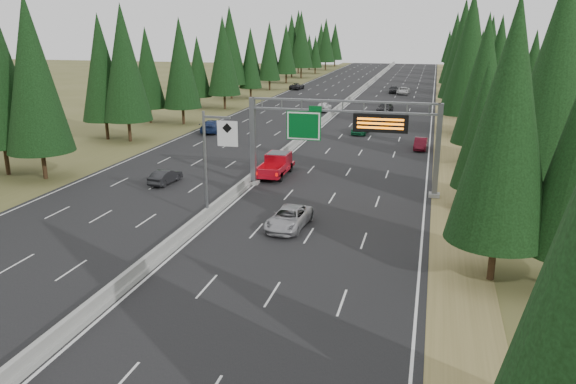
# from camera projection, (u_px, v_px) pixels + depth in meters

# --- Properties ---
(road) EXTENTS (32.00, 260.00, 0.08)m
(road) POSITION_uv_depth(u_px,v_px,m) (335.00, 113.00, 92.63)
(road) COLOR black
(road) RESTS_ON ground
(shoulder_right) EXTENTS (3.60, 260.00, 0.06)m
(shoulder_right) POSITION_uv_depth(u_px,v_px,m) (447.00, 117.00, 88.35)
(shoulder_right) COLOR olive
(shoulder_right) RESTS_ON ground
(shoulder_left) EXTENTS (3.60, 260.00, 0.06)m
(shoulder_left) POSITION_uv_depth(u_px,v_px,m) (234.00, 109.00, 96.90)
(shoulder_left) COLOR brown
(shoulder_left) RESTS_ON ground
(median_barrier) EXTENTS (0.70, 260.00, 0.85)m
(median_barrier) POSITION_uv_depth(u_px,v_px,m) (335.00, 110.00, 92.52)
(median_barrier) COLOR gray
(median_barrier) RESTS_ON road
(sign_gantry) EXTENTS (16.75, 0.98, 7.80)m
(sign_gantry) POSITION_uv_depth(u_px,v_px,m) (349.00, 132.00, 47.12)
(sign_gantry) COLOR slate
(sign_gantry) RESTS_ON road
(hov_sign_pole) EXTENTS (2.80, 0.50, 8.00)m
(hov_sign_pole) POSITION_uv_depth(u_px,v_px,m) (213.00, 158.00, 40.07)
(hov_sign_pole) COLOR slate
(hov_sign_pole) RESTS_ON road
(tree_row_right) EXTENTS (11.37, 242.47, 18.83)m
(tree_row_right) POSITION_uv_depth(u_px,v_px,m) (482.00, 60.00, 79.71)
(tree_row_right) COLOR black
(tree_row_right) RESTS_ON ground
(tree_row_left) EXTENTS (12.08, 238.51, 18.97)m
(tree_row_left) POSITION_uv_depth(u_px,v_px,m) (177.00, 57.00, 83.79)
(tree_row_left) COLOR black
(tree_row_left) RESTS_ON ground
(silver_minivan) EXTENTS (2.76, 5.30, 1.43)m
(silver_minivan) POSITION_uv_depth(u_px,v_px,m) (289.00, 218.00, 39.57)
(silver_minivan) COLOR #A3A2A7
(silver_minivan) RESTS_ON road
(red_pickup) EXTENTS (2.23, 6.25, 2.04)m
(red_pickup) POSITION_uv_depth(u_px,v_px,m) (277.00, 163.00, 53.70)
(red_pickup) COLOR black
(red_pickup) RESTS_ON road
(car_ahead_green) EXTENTS (2.22, 4.90, 1.63)m
(car_ahead_green) POSITION_uv_depth(u_px,v_px,m) (361.00, 128.00, 74.22)
(car_ahead_green) COLOR #17653B
(car_ahead_green) RESTS_ON road
(car_ahead_dkred) EXTENTS (1.53, 4.08, 1.33)m
(car_ahead_dkred) POSITION_uv_depth(u_px,v_px,m) (421.00, 144.00, 64.77)
(car_ahead_dkred) COLOR #4D0B16
(car_ahead_dkred) RESTS_ON road
(car_ahead_dkgrey) EXTENTS (2.68, 5.47, 1.53)m
(car_ahead_dkgrey) POSITION_uv_depth(u_px,v_px,m) (385.00, 108.00, 92.47)
(car_ahead_dkgrey) COLOR black
(car_ahead_dkgrey) RESTS_ON road
(car_ahead_white) EXTENTS (2.61, 5.32, 1.45)m
(car_ahead_white) POSITION_uv_depth(u_px,v_px,m) (403.00, 91.00, 117.31)
(car_ahead_white) COLOR #B5B5B5
(car_ahead_white) RESTS_ON road
(car_ahead_far) EXTENTS (2.13, 4.78, 1.60)m
(car_ahead_far) POSITION_uv_depth(u_px,v_px,m) (394.00, 89.00, 119.36)
(car_ahead_far) COLOR black
(car_ahead_far) RESTS_ON road
(car_onc_near) EXTENTS (1.75, 4.02, 1.29)m
(car_onc_near) POSITION_uv_depth(u_px,v_px,m) (165.00, 177.00, 50.72)
(car_onc_near) COLOR black
(car_onc_near) RESTS_ON road
(car_onc_blue) EXTENTS (2.78, 5.81, 1.63)m
(car_onc_blue) POSITION_uv_depth(u_px,v_px,m) (213.00, 126.00, 75.28)
(car_onc_blue) COLOR navy
(car_onc_blue) RESTS_ON road
(car_onc_white) EXTENTS (2.21, 4.71, 1.56)m
(car_onc_white) POSITION_uv_depth(u_px,v_px,m) (324.00, 106.00, 93.86)
(car_onc_white) COLOR white
(car_onc_white) RESTS_ON road
(car_onc_far) EXTENTS (2.74, 5.22, 1.40)m
(car_onc_far) POSITION_uv_depth(u_px,v_px,m) (297.00, 86.00, 126.37)
(car_onc_far) COLOR black
(car_onc_far) RESTS_ON road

